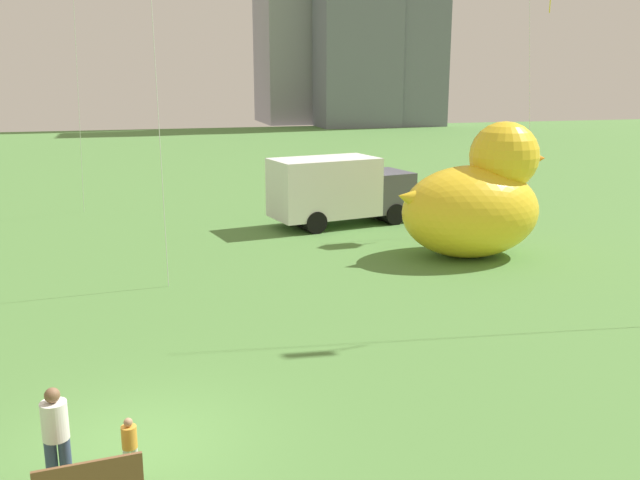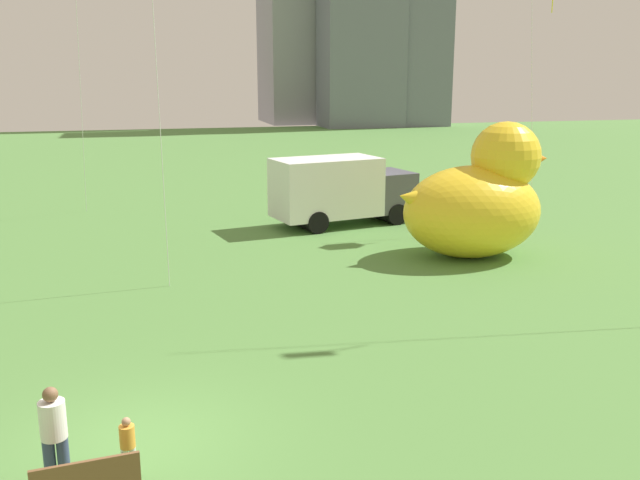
# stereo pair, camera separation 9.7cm
# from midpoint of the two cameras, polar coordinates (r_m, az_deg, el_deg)

# --- Properties ---
(ground_plane) EXTENTS (140.00, 140.00, 0.00)m
(ground_plane) POSITION_cam_midpoint_polar(r_m,az_deg,el_deg) (12.97, -14.85, -15.89)
(ground_plane) COLOR #538640
(person_adult) EXTENTS (0.40, 0.40, 1.65)m
(person_adult) POSITION_cam_midpoint_polar(r_m,az_deg,el_deg) (11.79, -21.08, -14.52)
(person_adult) COLOR #38476B
(person_adult) RESTS_ON ground
(person_child) EXTENTS (0.25, 0.25, 1.00)m
(person_child) POSITION_cam_midpoint_polar(r_m,az_deg,el_deg) (11.87, -15.58, -15.82)
(person_child) COLOR silver
(person_child) RESTS_ON ground
(giant_inflatable_duck) EXTENTS (5.63, 3.61, 4.66)m
(giant_inflatable_duck) POSITION_cam_midpoint_polar(r_m,az_deg,el_deg) (24.60, 12.59, 3.22)
(giant_inflatable_duck) COLOR yellow
(giant_inflatable_duck) RESTS_ON ground
(box_truck) EXTENTS (6.32, 3.45, 2.85)m
(box_truck) POSITION_cam_midpoint_polar(r_m,az_deg,el_deg) (29.14, 1.45, 4.05)
(box_truck) COLOR white
(box_truck) RESTS_ON ground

